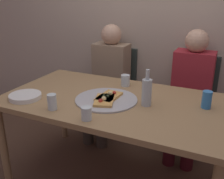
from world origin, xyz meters
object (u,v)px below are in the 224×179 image
Objects in this scene: pizza_slice_last at (109,96)px; chair_left at (114,84)px; pizza_slice_extra at (104,100)px; plate_stack at (25,96)px; wine_glass at (125,80)px; dining_table at (115,108)px; pizza_tray at (106,99)px; tumbler_far at (86,113)px; guest_in_sweater at (108,77)px; soda_can at (207,100)px; chair_right at (191,96)px; wine_bottle at (147,92)px; tumbler_near at (52,102)px; guest_in_beanie at (190,89)px.

pizza_slice_last is 0.25× the size of chair_left.
pizza_slice_extra reaches higher than plate_stack.
dining_table is at bearing -82.80° from wine_glass.
pizza_slice_last is at bearing -89.93° from wine_glass.
pizza_tray is (-0.05, -0.05, 0.08)m from dining_table.
dining_table is 17.41× the size of wine_glass.
guest_in_sweater is (-0.38, 1.09, -0.13)m from tumbler_far.
dining_table is 0.39m from tumbler_far.
pizza_slice_extra reaches higher than dining_table.
pizza_slice_extra is at bearing -161.66° from soda_can.
soda_can reaches higher than tumbler_far.
chair_right reaches higher than pizza_tray.
wine_bottle is 2.73× the size of wine_glass.
wine_glass is 0.81m from plate_stack.
wine_bottle is (0.29, 0.04, 0.10)m from pizza_tray.
tumbler_near is (-0.56, -0.33, -0.05)m from wine_bottle.
pizza_slice_last is at bearing 61.54° from chair_right.
guest_in_sweater is at bearing 114.21° from pizza_slice_extra.
dining_table is 13.70× the size of soda_can.
tumbler_far is (0.02, -0.33, 0.04)m from pizza_tray.
pizza_tray is 0.03m from pizza_slice_last.
pizza_slice_last is 0.99m from chair_left.
guest_in_sweater is at bearing 131.67° from wine_glass.
plate_stack is at bearing 166.94° from tumbler_near.
plate_stack is at bearing 43.05° from guest_in_beanie.
tumbler_far is at bearing -87.77° from pizza_slice_last.
tumbler_far is 0.89× the size of wine_glass.
tumbler_far is 1.19m from guest_in_beanie.
pizza_slice_last is at bearing 112.52° from chair_left.
pizza_slice_last is at bearing 23.72° from plate_stack.
chair_right is at bearing -169.84° from guest_in_sweater.
plate_stack is at bearing 79.58° from chair_left.
tumbler_near is 0.09× the size of guest_in_beanie.
dining_table is 1.86× the size of chair_left.
wine_bottle is 0.29× the size of chair_left.
pizza_slice_extra is 0.28× the size of chair_left.
wine_bottle is at bearing 53.77° from tumbler_far.
chair_left reaches higher than dining_table.
chair_right is 0.87m from guest_in_sweater.
wine_glass is (-0.00, 0.32, 0.02)m from pizza_slice_last.
plate_stack is 1.18m from chair_left.
tumbler_far reaches higher than pizza_tray.
chair_left reaches higher than soda_can.
pizza_tray is 0.39× the size of guest_in_beanie.
pizza_tray is 4.78× the size of wine_glass.
pizza_slice_extra is (-0.04, -0.10, 0.09)m from dining_table.
tumbler_near is 1.30m from guest_in_beanie.
tumbler_near is at bearing -13.06° from plate_stack.
tumbler_near is 0.12× the size of chair_left.
chair_right is at bearing 62.94° from dining_table.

